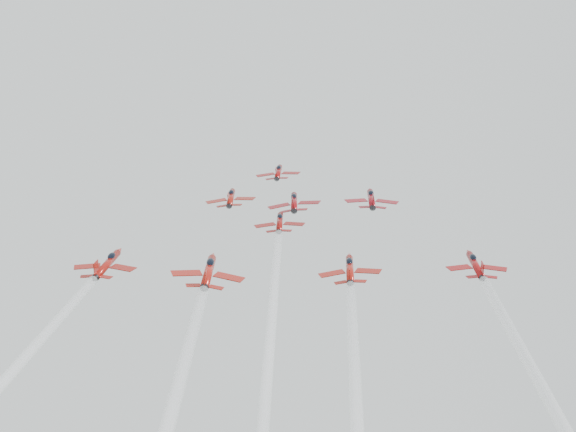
{
  "coord_description": "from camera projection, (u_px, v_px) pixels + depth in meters",
  "views": [
    {
      "loc": [
        6.72,
        -126.9,
        93.47
      ],
      "look_at": [
        0.0,
        2.0,
        132.96
      ],
      "focal_mm": 50.0,
      "sensor_mm": 36.0,
      "label": 1
    }
  ],
  "objects": [
    {
      "name": "jet_lead",
      "position": [
        278.0,
        172.0,
        164.79
      ],
      "size": [
        9.2,
        11.46,
        8.31
      ],
      "rotation": [
        0.61,
        -0.04,
        -0.04
      ],
      "color": "maroon"
    },
    {
      "name": "jet_rear_farright",
      "position": [
        557.0,
        431.0,
        73.2
      ],
      "size": [
        8.56,
        77.0,
        54.19
      ],
      "rotation": [
        0.61,
        0.02,
        0.04
      ],
      "color": "#9C0E10"
    },
    {
      "name": "jet_center",
      "position": [
        261.0,
        332.0,
        94.32
      ],
      "size": [
        8.49,
        76.39,
        53.77
      ],
      "rotation": [
        0.61,
        -0.03,
        0.01
      ],
      "color": "maroon"
    },
    {
      "name": "jet_row2_right",
      "position": [
        371.0,
        198.0,
        144.78
      ],
      "size": [
        9.75,
        12.15,
        8.8
      ],
      "rotation": [
        0.61,
        0.05,
        0.02
      ],
      "color": "maroon"
    },
    {
      "name": "jet_row2_center",
      "position": [
        294.0,
        202.0,
        144.33
      ],
      "size": [
        9.58,
        11.95,
        8.66
      ],
      "rotation": [
        0.61,
        -0.1,
        -0.02
      ],
      "color": "maroon"
    },
    {
      "name": "jet_row2_left",
      "position": [
        231.0,
        197.0,
        148.14
      ],
      "size": [
        9.26,
        11.55,
        8.37
      ],
      "rotation": [
        0.61,
        -0.07,
        0.01
      ],
      "color": "#9B170E"
    }
  ]
}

